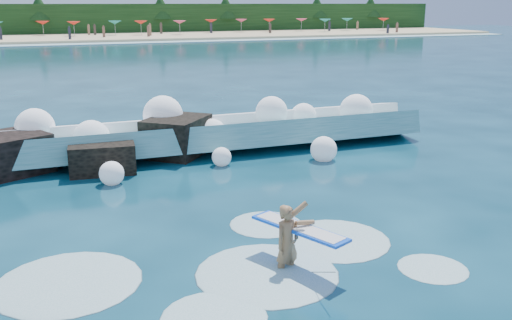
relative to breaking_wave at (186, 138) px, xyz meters
name	(u,v)px	position (x,y,z in m)	size (l,w,h in m)	color
ground	(226,239)	(-1.12, -7.94, -0.54)	(200.00, 200.00, 0.00)	#062A37
beach	(60,38)	(-1.12, 70.06, -0.34)	(140.00, 20.00, 0.40)	tan
wet_band	(64,44)	(-1.12, 59.06, -0.50)	(140.00, 5.00, 0.08)	silver
treeline	(55,20)	(-1.12, 80.06, 1.96)	(140.00, 4.00, 5.00)	black
breaking_wave	(186,138)	(0.00, 0.00, 0.00)	(17.82, 2.78, 1.54)	teal
rock_cluster	(88,151)	(-3.46, -0.59, -0.04)	(8.74, 3.49, 1.56)	black
surfer_with_board	(290,240)	(-0.37, -9.79, 0.06)	(1.36, 2.83, 1.63)	#9C7048
wave_spray	(185,126)	(-0.07, -0.16, 0.46)	(14.78, 4.66, 2.06)	white
surf_foam	(230,267)	(-1.49, -9.32, -0.54)	(9.04, 5.44, 0.14)	silver
beach_umbrellas	(58,23)	(-1.07, 71.57, 1.71)	(111.02, 6.79, 0.50)	red
beachgoers	(107,31)	(5.43, 68.12, 0.59)	(96.72, 12.54, 1.94)	#3F332D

